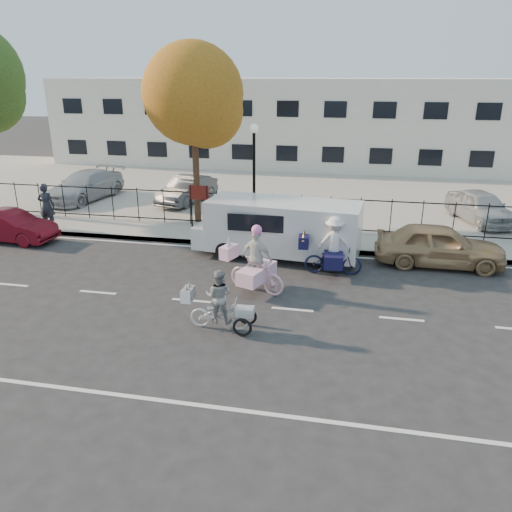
% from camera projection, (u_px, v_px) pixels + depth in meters
% --- Properties ---
extents(ground, '(120.00, 120.00, 0.00)m').
position_uv_depth(ground, '(192.00, 301.00, 14.71)').
color(ground, '#333334').
extents(road_markings, '(60.00, 9.52, 0.01)m').
position_uv_depth(road_markings, '(192.00, 301.00, 14.71)').
color(road_markings, silver).
rests_on(road_markings, ground).
extents(curb, '(60.00, 0.10, 0.15)m').
position_uv_depth(curb, '(232.00, 244.00, 19.34)').
color(curb, '#A8A399').
rests_on(curb, ground).
extents(sidewalk, '(60.00, 2.20, 0.15)m').
position_uv_depth(sidewalk, '(239.00, 236.00, 20.30)').
color(sidewalk, '#A8A399').
rests_on(sidewalk, ground).
extents(parking_lot, '(60.00, 15.60, 0.15)m').
position_uv_depth(parking_lot, '(274.00, 189.00, 28.50)').
color(parking_lot, '#A8A399').
rests_on(parking_lot, ground).
extents(iron_fence, '(58.00, 0.06, 1.50)m').
position_uv_depth(iron_fence, '(244.00, 210.00, 21.03)').
color(iron_fence, black).
rests_on(iron_fence, sidewalk).
extents(building, '(34.00, 10.00, 6.00)m').
position_uv_depth(building, '(297.00, 121.00, 36.70)').
color(building, silver).
rests_on(building, ground).
extents(lamppost, '(0.36, 0.36, 4.33)m').
position_uv_depth(lamppost, '(254.00, 159.00, 19.81)').
color(lamppost, black).
rests_on(lamppost, sidewalk).
extents(street_sign, '(0.85, 0.06, 1.80)m').
position_uv_depth(street_sign, '(199.00, 198.00, 20.83)').
color(street_sign, black).
rests_on(street_sign, sidewalk).
extents(zebra_trike, '(1.90, 0.72, 1.64)m').
position_uv_depth(zebra_trike, '(219.00, 306.00, 12.92)').
color(zebra_trike, silver).
rests_on(zebra_trike, ground).
extents(unicorn_bike, '(2.17, 1.57, 2.14)m').
position_uv_depth(unicorn_bike, '(256.00, 268.00, 15.07)').
color(unicorn_bike, '#FCBFDA').
rests_on(unicorn_bike, ground).
extents(bull_bike, '(2.13, 1.46, 1.98)m').
position_uv_depth(bull_bike, '(333.00, 251.00, 16.44)').
color(bull_bike, '#101536').
rests_on(bull_bike, ground).
extents(white_van, '(6.06, 2.52, 2.09)m').
position_uv_depth(white_van, '(280.00, 227.00, 17.79)').
color(white_van, white).
rests_on(white_van, ground).
extents(red_sedan, '(3.82, 1.57, 1.23)m').
position_uv_depth(red_sedan, '(10.00, 226.00, 19.77)').
color(red_sedan, '#5D0A16').
rests_on(red_sedan, ground).
extents(gold_sedan, '(4.34, 1.79, 1.47)m').
position_uv_depth(gold_sedan, '(439.00, 245.00, 17.20)').
color(gold_sedan, tan).
rests_on(gold_sedan, ground).
extents(pedestrian, '(0.74, 0.52, 1.92)m').
position_uv_depth(pedestrian, '(46.00, 206.00, 20.79)').
color(pedestrian, black).
rests_on(pedestrian, sidewalk).
extents(lot_car_a, '(2.73, 5.19, 1.43)m').
position_uv_depth(lot_car_a, '(85.00, 186.00, 25.72)').
color(lot_car_a, '#AFB3B7').
rests_on(lot_car_a, parking_lot).
extents(lot_car_c, '(2.24, 4.20, 1.31)m').
position_uv_depth(lot_car_c, '(187.00, 190.00, 25.10)').
color(lot_car_c, '#43464A').
rests_on(lot_car_c, parking_lot).
extents(lot_car_d, '(2.83, 4.34, 1.38)m').
position_uv_depth(lot_car_d, '(481.00, 207.00, 21.79)').
color(lot_car_d, '#AAAEB2').
rests_on(lot_car_d, parking_lot).
extents(tree_mid, '(4.15, 4.15, 7.61)m').
position_uv_depth(tree_mid, '(197.00, 99.00, 20.39)').
color(tree_mid, '#442D1D').
rests_on(tree_mid, ground).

